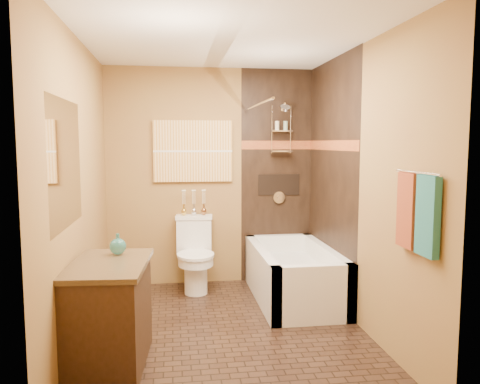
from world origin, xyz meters
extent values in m
plane|color=black|center=(0.00, 0.00, 0.00)|extent=(3.00, 3.00, 0.00)
cube|color=olive|center=(-1.20, 0.00, 1.25)|extent=(0.02, 3.00, 2.50)
cube|color=olive|center=(1.20, 0.00, 1.25)|extent=(0.02, 3.00, 2.50)
cube|color=olive|center=(0.00, 1.50, 1.25)|extent=(2.40, 0.02, 2.50)
cube|color=olive|center=(0.00, -1.50, 1.25)|extent=(2.40, 0.02, 2.50)
plane|color=silver|center=(0.00, 0.00, 2.50)|extent=(3.00, 3.00, 0.00)
cube|color=black|center=(0.78, 1.49, 1.25)|extent=(0.85, 0.01, 2.50)
cube|color=black|center=(1.19, 0.75, 1.25)|extent=(0.01, 1.50, 2.50)
cube|color=maroon|center=(0.78, 1.48, 1.62)|extent=(0.85, 0.01, 0.10)
cube|color=maroon|center=(1.18, 0.75, 1.62)|extent=(0.01, 1.50, 0.10)
cube|color=black|center=(0.80, 1.48, 1.15)|extent=(0.50, 0.01, 0.25)
cylinder|color=silver|center=(0.80, 1.35, 2.08)|extent=(0.02, 0.26, 0.02)
cylinder|color=silver|center=(0.80, 1.20, 2.03)|extent=(0.11, 0.11, 0.09)
cylinder|color=silver|center=(0.80, 1.47, 1.00)|extent=(0.14, 0.02, 0.14)
cylinder|color=silver|center=(0.40, 0.75, 2.02)|extent=(0.03, 1.55, 0.03)
cylinder|color=silver|center=(1.15, -1.05, 1.45)|extent=(0.02, 0.55, 0.02)
cube|color=#1E6662|center=(1.16, -1.18, 1.18)|extent=(0.05, 0.22, 0.52)
cube|color=maroon|center=(1.16, -0.92, 1.18)|extent=(0.05, 0.22, 0.52)
cube|color=#C9892F|center=(-0.21, 1.48, 1.55)|extent=(0.90, 0.04, 0.70)
cube|color=white|center=(-1.19, -0.51, 1.50)|extent=(0.01, 1.00, 0.90)
cube|color=white|center=(0.80, 0.05, 0.28)|extent=(0.80, 0.10, 0.55)
cube|color=white|center=(0.80, 1.45, 0.28)|extent=(0.80, 0.10, 0.55)
cube|color=white|center=(0.45, 0.75, 0.28)|extent=(0.10, 1.50, 0.55)
cube|color=white|center=(1.15, 0.75, 0.28)|extent=(0.10, 1.50, 0.55)
cube|color=white|center=(0.80, 0.75, 0.17)|extent=(0.64, 1.34, 0.35)
cube|color=white|center=(-0.21, 1.39, 0.58)|extent=(0.41, 0.21, 0.39)
cube|color=white|center=(-0.21, 1.39, 0.80)|extent=(0.43, 0.23, 0.04)
cylinder|color=white|center=(-0.21, 1.08, 0.20)|extent=(0.25, 0.25, 0.39)
cylinder|color=white|center=(-0.21, 1.08, 0.37)|extent=(0.38, 0.38, 0.10)
cylinder|color=white|center=(-0.21, 1.08, 0.43)|extent=(0.40, 0.40, 0.03)
cube|color=black|center=(-0.92, -0.51, 0.37)|extent=(0.57, 0.87, 0.75)
cube|color=black|center=(-0.91, -0.51, 0.76)|extent=(0.61, 0.92, 0.04)
camera|label=1|loc=(-0.44, -3.92, 1.64)|focal=35.00mm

